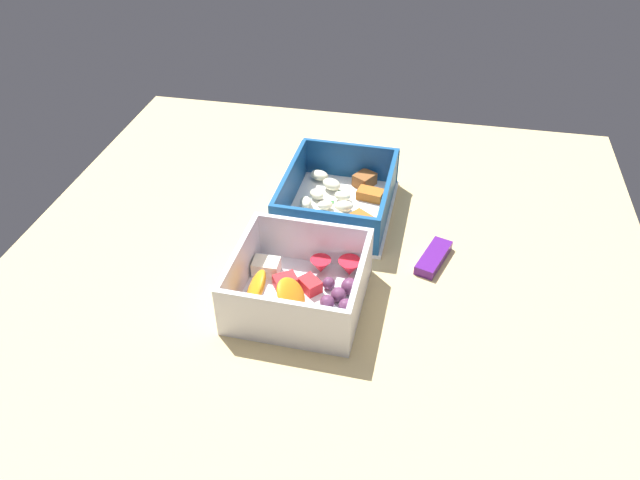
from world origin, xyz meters
TOP-DOWN VIEW (x-y plane):
  - table_surface at (0.00, 0.00)cm, footprint 80.00×80.00cm
  - pasta_container at (-10.27, -0.29)cm, footprint 18.15×14.50cm
  - fruit_bowl at (8.11, -1.54)cm, footprint 14.75×14.89cm
  - candy_bar at (-1.93, 13.16)cm, footprint 7.40×4.46cm

SIDE VIEW (x-z plane):
  - table_surface at x=0.00cm, z-range 0.00..2.00cm
  - candy_bar at x=-1.93cm, z-range 2.00..3.20cm
  - pasta_container at x=-10.27cm, z-range 0.90..6.89cm
  - fruit_bowl at x=8.11cm, z-range 0.99..7.43cm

